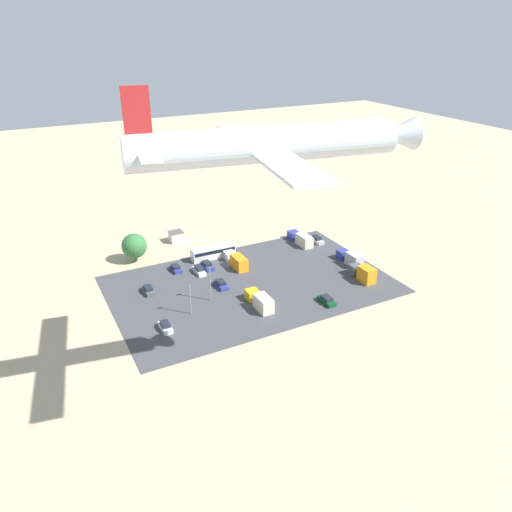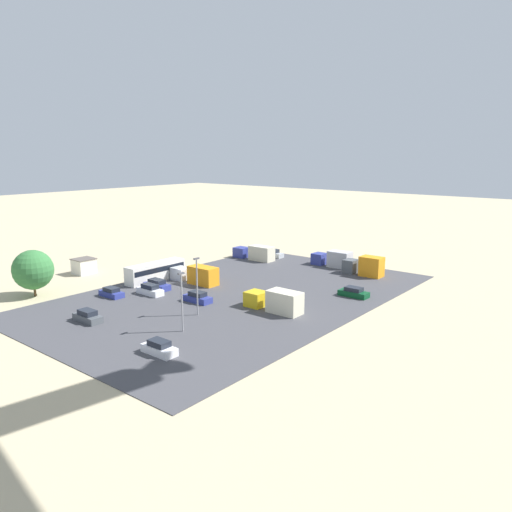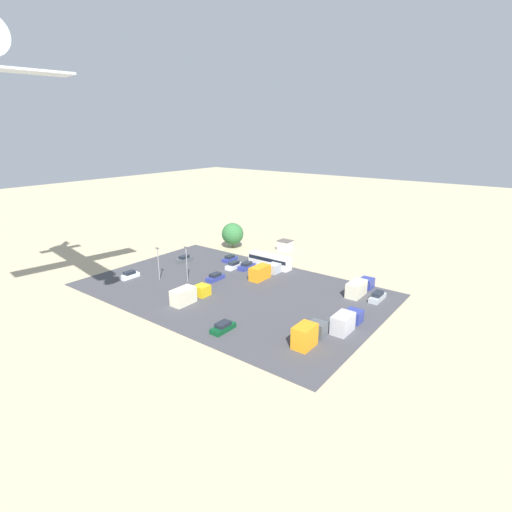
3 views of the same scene
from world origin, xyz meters
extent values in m
plane|color=tan|center=(0.00, 0.00, 0.00)|extent=(400.00, 400.00, 0.00)
cube|color=#424247|center=(0.00, 11.95, 0.04)|extent=(60.61, 38.85, 0.08)
cube|color=silver|center=(6.86, -18.50, 1.33)|extent=(3.35, 3.16, 2.67)
cube|color=#59514C|center=(6.86, -18.50, 2.73)|extent=(3.59, 3.40, 0.12)
cube|color=silver|center=(2.09, -4.53, 1.61)|extent=(11.08, 2.52, 3.06)
cube|color=black|center=(2.09, -4.53, 2.16)|extent=(10.64, 2.56, 0.86)
cube|color=silver|center=(22.50, 20.49, 0.53)|extent=(1.76, 4.24, 0.89)
cube|color=#1E232D|center=(22.50, 20.49, 1.30)|extent=(1.48, 2.37, 0.65)
cube|color=navy|center=(6.42, 9.98, 0.53)|extent=(1.83, 4.41, 0.89)
cube|color=#1E232D|center=(6.42, 9.98, 1.30)|extent=(1.54, 2.47, 0.65)
cube|color=silver|center=(8.24, 1.49, 0.55)|extent=(1.74, 4.62, 0.93)
cube|color=#1E232D|center=(8.24, 1.49, 1.35)|extent=(1.46, 2.59, 0.68)
cube|color=#0C4723|center=(-10.36, 26.30, 0.50)|extent=(1.94, 4.49, 0.84)
cube|color=#1E232D|center=(-10.36, 26.30, 1.23)|extent=(1.63, 2.52, 0.62)
cube|color=navy|center=(12.66, -2.09, 0.49)|extent=(1.81, 4.14, 0.82)
cube|color=#1E232D|center=(12.66, -2.09, 1.20)|extent=(1.52, 2.32, 0.60)
cube|color=#4C5156|center=(21.36, 5.13, 0.52)|extent=(1.79, 4.37, 0.89)
cube|color=#1E232D|center=(21.36, 5.13, 1.29)|extent=(1.50, 2.45, 0.65)
cube|color=navy|center=(5.61, -0.01, 0.54)|extent=(1.89, 4.66, 0.93)
cube|color=#1E232D|center=(5.61, -0.01, 1.35)|extent=(1.59, 2.61, 0.68)
cube|color=#ADB2B7|center=(-25.92, -0.90, 0.56)|extent=(1.81, 4.79, 0.96)
cube|color=#1E232D|center=(-25.92, -0.90, 1.39)|extent=(1.52, 2.68, 0.70)
cube|color=#4C5156|center=(-23.56, 18.60, 1.30)|extent=(2.60, 2.16, 2.45)
cube|color=orange|center=(-23.56, 22.68, 1.83)|extent=(2.60, 3.85, 3.50)
cube|color=navy|center=(-21.72, -5.69, 1.10)|extent=(2.56, 2.80, 2.05)
cube|color=beige|center=(-21.72, -0.41, 1.54)|extent=(2.56, 4.97, 2.93)
cube|color=#ADB2B7|center=(-1.04, -1.65, 1.13)|extent=(2.51, 2.82, 2.10)
cube|color=orange|center=(-1.04, 3.67, 1.58)|extent=(2.51, 5.02, 3.00)
cube|color=navy|center=(-26.12, 10.43, 1.16)|extent=(2.59, 2.39, 2.16)
cube|color=#B2B2B7|center=(-26.12, 14.93, 1.62)|extent=(2.59, 4.24, 3.08)
cube|color=gold|center=(2.67, 17.86, 1.14)|extent=(2.58, 2.63, 2.12)
cube|color=beige|center=(2.67, 22.83, 1.59)|extent=(2.58, 4.68, 3.03)
cylinder|color=brown|center=(19.67, -11.55, 0.93)|extent=(0.36, 0.36, 1.86)
sphere|color=#337038|center=(19.67, -11.55, 4.12)|extent=(6.01, 6.01, 6.01)
cylinder|color=gray|center=(10.61, 14.26, 3.85)|extent=(0.20, 0.20, 7.53)
cube|color=#4C4C51|center=(10.61, 14.26, 7.79)|extent=(0.90, 0.28, 0.20)
cylinder|color=gray|center=(16.17, 17.33, 3.62)|extent=(0.20, 0.20, 7.07)
cube|color=#4C4C51|center=(16.17, 17.33, 7.33)|extent=(0.90, 0.28, 0.20)
cylinder|color=silver|center=(16.04, 47.89, 40.23)|extent=(32.94, 9.70, 4.31)
cone|color=silver|center=(-1.34, 50.83, 40.23)|extent=(5.36, 4.83, 4.10)
cube|color=silver|center=(16.04, 47.89, 39.58)|extent=(9.41, 29.76, 0.36)
cube|color=silver|center=(29.57, 45.61, 40.45)|extent=(4.00, 10.69, 0.24)
cube|color=#B22323|center=(30.22, 45.50, 44.67)|extent=(2.95, 0.77, 5.23)
camera|label=1|loc=(43.71, 99.14, 53.44)|focal=35.00mm
camera|label=2|loc=(55.26, 60.40, 21.39)|focal=35.00mm
camera|label=3|loc=(-50.06, 69.76, 31.36)|focal=28.00mm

